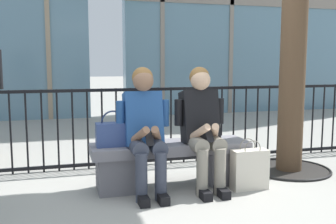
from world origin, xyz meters
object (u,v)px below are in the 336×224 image
stone_bench (171,160)px  shopping_bag (250,169)px  seated_person_with_phone (145,126)px  seated_person_companion (202,124)px  handbag_on_bench (113,134)px

stone_bench → shopping_bag: bearing=-22.6°
seated_person_with_phone → seated_person_companion: bearing=0.0°
handbag_on_bench → shopping_bag: size_ratio=0.69×
stone_bench → seated_person_companion: bearing=-23.9°
seated_person_with_phone → seated_person_companion: same height
stone_bench → shopping_bag: size_ratio=3.17×
stone_bench → handbag_on_bench: (-0.58, -0.01, 0.30)m
seated_person_companion → shopping_bag: (0.44, -0.17, -0.45)m
stone_bench → seated_person_with_phone: bearing=-156.1°
stone_bench → shopping_bag: 0.79m
seated_person_with_phone → handbag_on_bench: 0.32m
shopping_bag → seated_person_companion: bearing=158.3°
seated_person_with_phone → handbag_on_bench: size_ratio=3.47×
seated_person_companion → shopping_bag: seated_person_companion is taller
seated_person_companion → shopping_bag: bearing=-21.7°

